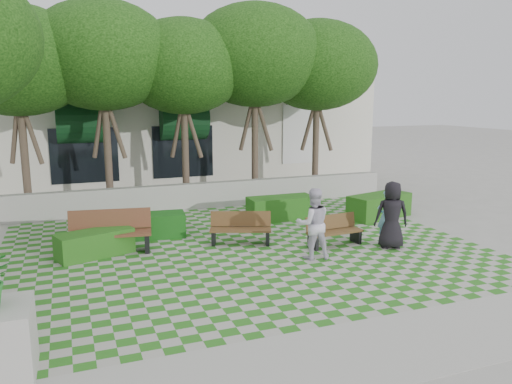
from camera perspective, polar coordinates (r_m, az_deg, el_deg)
name	(u,v)px	position (r m, az deg, el deg)	size (l,w,h in m)	color
ground	(259,261)	(12.23, 0.34, -7.87)	(90.00, 90.00, 0.00)	gray
lawn	(245,249)	(13.11, -1.26, -6.53)	(12.00, 12.00, 0.00)	#2B721E
sidewalk_south	(368,351)	(8.38, 12.72, -17.35)	(16.00, 2.00, 0.01)	#9E9B93
retaining_wall	(195,196)	(17.84, -6.94, -0.44)	(15.00, 0.36, 0.90)	#9E9B93
bench_east	(334,231)	(13.52, 8.87, -4.44)	(1.57, 0.63, 0.81)	#51381B
bench_mid	(241,229)	(13.50, -1.77, -4.22)	(1.72, 1.09, 0.86)	#52361C
bench_west	(110,233)	(13.26, -16.35, -4.47)	(2.14, 1.01, 1.08)	#552F1D
hedge_east	(379,206)	(16.86, 13.90, -1.56)	(2.21, 0.89, 0.78)	#1E5015
hedge_midright	(281,208)	(16.15, 2.85, -1.85)	(2.13, 0.85, 0.74)	#1E5316
hedge_midleft	(150,226)	(14.41, -12.04, -3.79)	(1.95, 0.78, 0.68)	#134A14
hedge_west	(95,244)	(13.11, -17.92, -5.64)	(1.83, 0.73, 0.64)	#1E5215
person_blue	(386,216)	(13.89, 14.68, -2.71)	(0.55, 0.36, 1.50)	#74B7D3
person_dark	(392,215)	(13.49, 15.25, -2.54)	(0.87, 0.56, 1.78)	black
person_white	(313,224)	(12.25, 6.54, -3.61)	(0.85, 0.67, 1.76)	silver
tree_row	(137,56)	(16.94, -13.44, 14.83)	(17.70, 13.40, 7.41)	#47382B
building	(174,125)	(25.42, -9.40, 7.57)	(18.00, 8.92, 5.15)	beige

